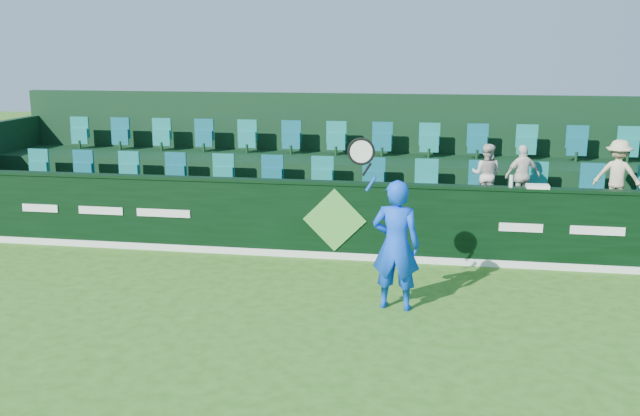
% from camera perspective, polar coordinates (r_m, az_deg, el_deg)
% --- Properties ---
extents(ground, '(60.00, 60.00, 0.00)m').
position_cam_1_polar(ground, '(8.81, -2.75, -11.31)').
color(ground, '#2A6417').
rests_on(ground, ground).
extents(sponsor_hoarding, '(16.00, 0.25, 1.35)m').
position_cam_1_polar(sponsor_hoarding, '(12.33, 1.26, -0.97)').
color(sponsor_hoarding, black).
rests_on(sponsor_hoarding, ground).
extents(stand_tier_front, '(16.00, 2.00, 0.80)m').
position_cam_1_polar(stand_tier_front, '(13.46, 1.94, -1.01)').
color(stand_tier_front, black).
rests_on(stand_tier_front, ground).
extents(stand_tier_back, '(16.00, 1.80, 1.30)m').
position_cam_1_polar(stand_tier_back, '(15.24, 2.93, 1.57)').
color(stand_tier_back, black).
rests_on(stand_tier_back, ground).
extents(stand_rear, '(16.00, 4.10, 2.60)m').
position_cam_1_polar(stand_rear, '(15.58, 3.15, 3.92)').
color(stand_rear, black).
rests_on(stand_rear, ground).
extents(seat_row_front, '(13.50, 0.50, 0.60)m').
position_cam_1_polar(seat_row_front, '(13.70, 2.19, 2.22)').
color(seat_row_front, '#157670').
rests_on(seat_row_front, stand_tier_front).
extents(seat_row_back, '(13.50, 0.50, 0.60)m').
position_cam_1_polar(seat_row_back, '(15.39, 3.11, 5.25)').
color(seat_row_back, '#157670').
rests_on(seat_row_back, stand_tier_back).
extents(tennis_player, '(1.11, 0.51, 2.49)m').
position_cam_1_polar(tennis_player, '(9.92, 6.06, -2.88)').
color(tennis_player, blue).
rests_on(tennis_player, ground).
extents(spectator_left, '(0.63, 0.55, 1.12)m').
position_cam_1_polar(spectator_left, '(13.19, 13.16, 2.63)').
color(spectator_left, beige).
rests_on(spectator_left, stand_tier_front).
extents(spectator_middle, '(0.70, 0.48, 1.11)m').
position_cam_1_polar(spectator_middle, '(13.24, 15.89, 2.50)').
color(spectator_middle, white).
rests_on(spectator_middle, stand_tier_front).
extents(spectator_right, '(0.90, 0.68, 1.23)m').
position_cam_1_polar(spectator_right, '(13.50, 22.71, 2.46)').
color(spectator_right, beige).
rests_on(spectator_right, stand_tier_front).
extents(towel, '(0.36, 0.24, 0.05)m').
position_cam_1_polar(towel, '(12.16, 17.01, 1.67)').
color(towel, white).
rests_on(towel, sponsor_hoarding).
extents(drinks_bottle, '(0.06, 0.06, 0.20)m').
position_cam_1_polar(drinks_bottle, '(12.10, 15.05, 2.09)').
color(drinks_bottle, white).
rests_on(drinks_bottle, sponsor_hoarding).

